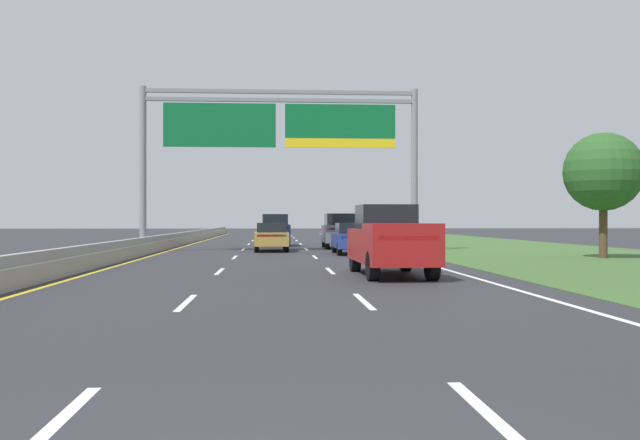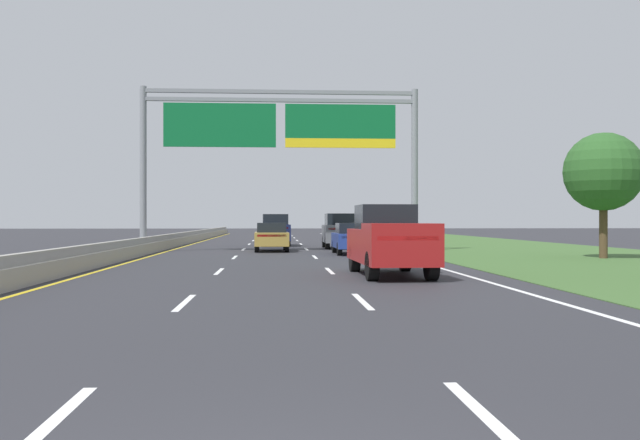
# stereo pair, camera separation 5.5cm
# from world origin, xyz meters

# --- Properties ---
(ground_plane) EXTENTS (220.00, 220.00, 0.00)m
(ground_plane) POSITION_xyz_m (0.00, 35.00, 0.00)
(ground_plane) COLOR #2B2B30
(lane_striping) EXTENTS (11.96, 106.00, 0.01)m
(lane_striping) POSITION_xyz_m (0.00, 34.54, 0.00)
(lane_striping) COLOR white
(lane_striping) RESTS_ON ground
(grass_verge_right) EXTENTS (14.00, 110.00, 0.02)m
(grass_verge_right) POSITION_xyz_m (13.95, 35.00, 0.01)
(grass_verge_right) COLOR #3D602D
(grass_verge_right) RESTS_ON ground
(median_barrier_concrete) EXTENTS (0.60, 110.00, 0.85)m
(median_barrier_concrete) POSITION_xyz_m (-6.60, 35.00, 0.35)
(median_barrier_concrete) COLOR #99968E
(median_barrier_concrete) RESTS_ON ground
(overhead_sign_gantry) EXTENTS (15.06, 0.42, 8.90)m
(overhead_sign_gantry) POSITION_xyz_m (0.30, 34.06, 6.37)
(overhead_sign_gantry) COLOR gray
(overhead_sign_gantry) RESTS_ON ground
(pickup_truck_red) EXTENTS (2.12, 5.44, 2.20)m
(pickup_truck_red) POSITION_xyz_m (3.55, 17.37, 1.07)
(pickup_truck_red) COLOR maroon
(pickup_truck_red) RESTS_ON ground
(car_grey_right_lane_suv) EXTENTS (1.96, 4.72, 2.11)m
(car_grey_right_lane_suv) POSITION_xyz_m (3.90, 38.60, 1.10)
(car_grey_right_lane_suv) COLOR slate
(car_grey_right_lane_suv) RESTS_ON ground
(car_navy_centre_lane_suv) EXTENTS (2.02, 4.75, 2.11)m
(car_navy_centre_lane_suv) POSITION_xyz_m (-0.00, 43.07, 1.10)
(car_navy_centre_lane_suv) COLOR #161E47
(car_navy_centre_lane_suv) RESTS_ON ground
(car_blue_right_lane_sedan) EXTENTS (1.82, 4.40, 1.57)m
(car_blue_right_lane_sedan) POSITION_xyz_m (3.92, 31.28, 0.82)
(car_blue_right_lane_sedan) COLOR navy
(car_blue_right_lane_sedan) RESTS_ON ground
(car_gold_centre_lane_sedan) EXTENTS (1.88, 4.43, 1.57)m
(car_gold_centre_lane_sedan) POSITION_xyz_m (-0.19, 34.91, 0.82)
(car_gold_centre_lane_sedan) COLOR #A38438
(car_gold_centre_lane_sedan) RESTS_ON ground
(roadside_tree_mid) EXTENTS (3.49, 3.49, 5.61)m
(roadside_tree_mid) POSITION_xyz_m (14.57, 26.30, 3.85)
(roadside_tree_mid) COLOR #4C3823
(roadside_tree_mid) RESTS_ON ground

